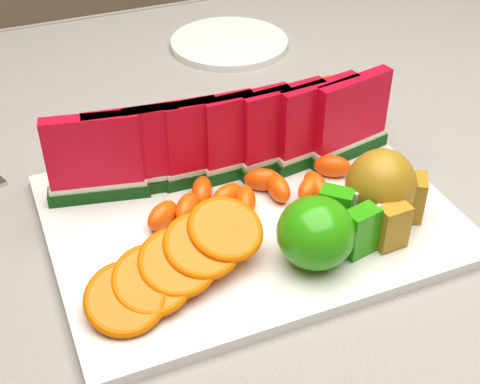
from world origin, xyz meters
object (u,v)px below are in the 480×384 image
Objects in this scene: pear_cluster at (383,190)px; side_plate at (229,43)px; apple_cluster at (322,231)px; platter at (249,216)px.

side_plate is (0.02, 0.46, -0.05)m from pear_cluster.
apple_cluster is at bearing -102.04° from side_plate.
apple_cluster is 0.54× the size of side_plate.
platter is 1.98× the size of side_plate.
pear_cluster is 0.48× the size of side_plate.
side_plate is (0.10, 0.49, -0.04)m from apple_cluster.
platter is 0.42m from side_plate.
apple_cluster is (0.03, -0.09, 0.04)m from platter.
apple_cluster is at bearing -162.57° from pear_cluster.
pear_cluster is (0.08, 0.03, 0.01)m from apple_cluster.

